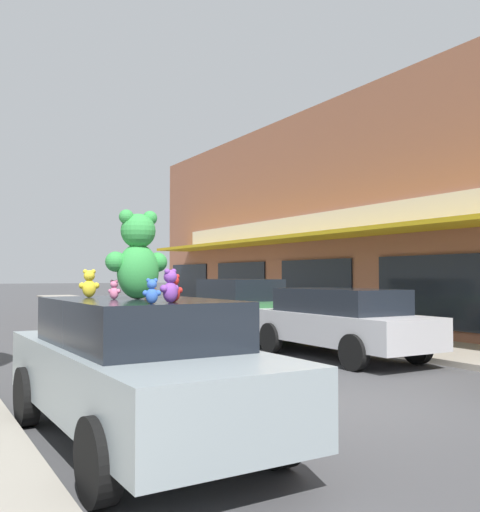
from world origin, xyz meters
TOP-DOWN VIEW (x-y plane):
  - ground_plane at (0.00, 0.00)m, footprint 260.00×260.00m
  - plush_art_car at (-3.10, -0.36)m, footprint 2.02×4.62m
  - teddy_bear_giant at (-3.09, -0.34)m, footprint 0.72×0.44m
  - teddy_bear_pink at (-3.33, -0.26)m, footprint 0.14×0.15m
  - teddy_bear_purple at (-3.12, -1.32)m, footprint 0.24×0.19m
  - teddy_bear_yellow at (-3.41, 0.43)m, footprint 0.25×0.17m
  - teddy_bear_orange at (-2.69, 0.35)m, footprint 0.19×0.13m
  - teddy_bear_blue at (-3.34, -1.42)m, footprint 0.18×0.13m
  - teddy_bear_red at (-3.03, -1.19)m, footprint 0.20×0.12m
  - parked_car_far_center at (3.01, 3.53)m, footprint 1.92×4.71m
  - parked_car_far_right at (3.01, 7.97)m, footprint 2.01×4.44m

SIDE VIEW (x-z plane):
  - ground_plane at x=0.00m, z-range 0.00..0.00m
  - parked_car_far_center at x=3.01m, z-range 0.07..1.62m
  - plush_art_car at x=-3.10m, z-range 0.06..1.63m
  - parked_car_far_right at x=3.01m, z-range 0.04..1.77m
  - teddy_bear_pink at x=-3.33m, z-range 1.57..1.79m
  - teddy_bear_blue at x=-3.34m, z-range 1.57..1.81m
  - teddy_bear_orange at x=-2.69m, z-range 1.57..1.83m
  - teddy_bear_red at x=-3.03m, z-range 1.57..1.85m
  - teddy_bear_purple at x=-3.12m, z-range 1.57..1.90m
  - teddy_bear_yellow at x=-3.41m, z-range 1.57..1.91m
  - teddy_bear_giant at x=-3.09m, z-range 1.56..2.54m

